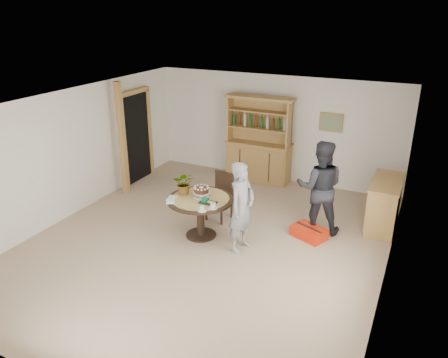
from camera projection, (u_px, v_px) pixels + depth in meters
ground at (207, 242)px, 7.84m from camera, size 7.00×7.00×0.00m
room_shell at (206, 150)px, 7.20m from camera, size 6.04×7.04×2.52m
doorway at (136, 135)px, 10.28m from camera, size 0.13×1.10×2.18m
pine_post at (122, 140)px, 9.46m from camera, size 0.12×0.12×2.50m
hutch at (259, 152)px, 10.42m from camera, size 1.62×0.54×2.04m
sideboard at (384, 204)px, 8.23m from camera, size 0.54×1.26×0.94m
dining_table at (200, 206)px, 7.85m from camera, size 1.20×1.20×0.76m
dining_chair at (221, 193)px, 8.56m from camera, size 0.47×0.47×0.95m
birthday_cake at (201, 191)px, 7.79m from camera, size 0.30×0.30×0.20m
flower_vase at (184, 183)px, 7.89m from camera, size 0.47×0.44×0.42m
gift_tray at (208, 202)px, 7.59m from camera, size 0.30×0.20×0.08m
coffee_cup_a at (213, 206)px, 7.38m from camera, size 0.15×0.15×0.09m
coffee_cup_b at (202, 209)px, 7.29m from camera, size 0.15×0.15×0.08m
napkins at (171, 200)px, 7.69m from camera, size 0.24×0.33×0.03m
teen_boy at (242, 207)px, 7.35m from camera, size 0.47×0.64×1.59m
adult_person at (320, 187)px, 7.93m from camera, size 1.00×0.87×1.76m
red_suitcase at (309, 232)px, 7.97m from camera, size 0.71×0.60×0.21m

